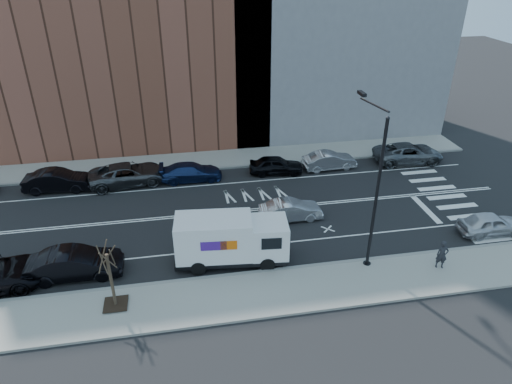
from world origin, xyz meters
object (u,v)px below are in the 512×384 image
object	(u,v)px
driving_sedan	(291,210)
near_parked_front	(491,224)
far_parked_b	(58,181)
pedestrian	(442,255)
fedex_van	(230,239)

from	to	relation	value
driving_sedan	near_parked_front	world-z (taller)	near_parked_front
far_parked_b	pedestrian	size ratio (longest dim) A/B	2.84
fedex_van	near_parked_front	bearing A→B (deg)	5.48
fedex_van	near_parked_front	xyz separation A→B (m)	(16.73, 0.01, -0.85)
fedex_van	far_parked_b	world-z (taller)	fedex_van
near_parked_front	pedestrian	bearing A→B (deg)	120.33
fedex_van	near_parked_front	world-z (taller)	fedex_van
far_parked_b	driving_sedan	world-z (taller)	far_parked_b
fedex_van	driving_sedan	world-z (taller)	fedex_van
fedex_van	pedestrian	distance (m)	12.00
fedex_van	pedestrian	size ratio (longest dim) A/B	3.88
pedestrian	driving_sedan	bearing A→B (deg)	154.44
near_parked_front	far_parked_b	bearing A→B (deg)	69.73
driving_sedan	pedestrian	distance (m)	9.82
pedestrian	fedex_van	bearing A→B (deg)	-175.45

